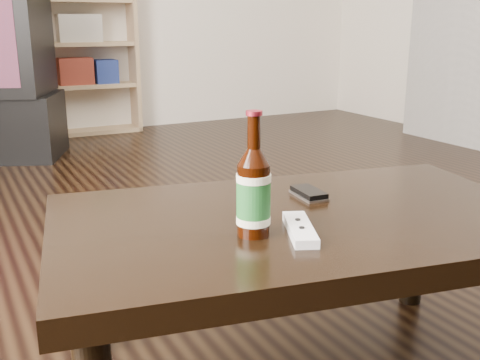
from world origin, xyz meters
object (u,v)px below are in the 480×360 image
bookshelf (84,40)px  remote (300,229)px  coffee_table (301,237)px  beer_bottle (254,193)px  phone (309,193)px

bookshelf → remote: size_ratio=7.65×
coffee_table → beer_bottle: 0.22m
bookshelf → coffee_table: bearing=-94.5°
remote → bookshelf: bearing=107.7°
coffee_table → remote: (-0.07, -0.09, 0.06)m
coffee_table → beer_bottle: (-0.16, -0.06, 0.14)m
beer_bottle → remote: (0.09, -0.04, -0.08)m
coffee_table → phone: size_ratio=10.78×
phone → remote: remote is taller
beer_bottle → remote: bearing=-24.6°
phone → remote: 0.25m
remote → coffee_table: bearing=77.9°
bookshelf → coffee_table: size_ratio=1.12×
bookshelf → beer_bottle: (-0.48, -3.42, -0.19)m
bookshelf → beer_bottle: size_ratio=5.32×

